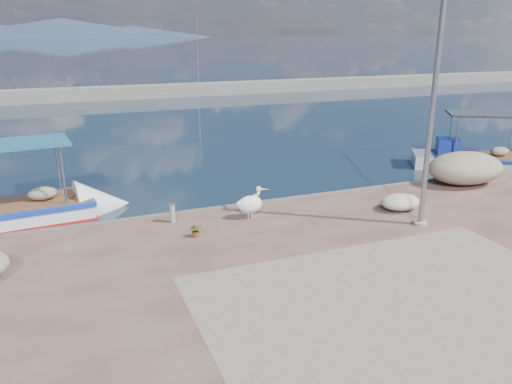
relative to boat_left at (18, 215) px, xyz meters
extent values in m
plane|color=#162635|center=(7.31, -7.50, -0.25)|extent=(1400.00, 1400.00, 0.00)
cube|color=gray|center=(8.31, -10.50, 0.25)|extent=(9.00, 7.00, 0.01)
cube|color=gray|center=(7.31, 32.50, 0.35)|extent=(120.00, 2.20, 1.20)
cylinder|color=gray|center=(15.31, 32.50, 3.75)|extent=(0.16, 0.16, 7.00)
cone|color=#28384C|center=(17.31, 642.50, 10.75)|extent=(280.00, 280.00, 22.00)
cone|color=#28384C|center=(97.31, 642.50, 6.75)|extent=(200.00, 200.00, 14.00)
cube|color=white|center=(0.07, 0.01, -0.16)|extent=(6.83, 2.79, 1.09)
cube|color=#18359F|center=(0.07, 0.01, 0.32)|extent=(4.98, 2.69, 0.16)
cube|color=#AE1815|center=(0.07, 0.01, -0.23)|extent=(4.98, 2.66, 0.14)
cube|color=#1A516A|center=(0.07, 0.01, 2.45)|extent=(3.84, 2.40, 0.09)
cube|color=white|center=(20.18, -0.40, -0.17)|extent=(6.51, 5.16, 1.04)
cube|color=#18359F|center=(20.18, -0.40, 0.30)|extent=(5.03, 4.27, 0.15)
cube|color=#AE1815|center=(20.18, -0.40, -0.23)|extent=(5.02, 4.25, 0.13)
cube|color=#18359F|center=(18.84, 0.45, 0.74)|extent=(1.36, 1.36, 0.77)
cube|color=#252B2F|center=(20.18, -0.40, 2.33)|extent=(4.02, 3.55, 0.09)
cylinder|color=tan|center=(6.98, -3.87, 0.38)|extent=(0.03, 0.03, 0.26)
cylinder|color=tan|center=(7.11, -3.87, 0.38)|extent=(0.03, 0.03, 0.26)
ellipsoid|color=white|center=(7.04, -3.87, 0.72)|extent=(0.82, 0.53, 0.57)
cylinder|color=white|center=(7.29, -3.88, 1.01)|extent=(0.19, 0.11, 0.48)
sphere|color=white|center=(7.33, -3.88, 1.21)|extent=(0.16, 0.16, 0.16)
cone|color=#FB9E61|center=(7.51, -3.89, 1.18)|extent=(0.39, 0.10, 0.12)
cylinder|color=gray|center=(11.76, -6.32, 3.75)|extent=(0.16, 0.16, 7.00)
cylinder|color=gray|center=(11.76, -6.32, 0.30)|extent=(0.44, 0.44, 0.10)
cylinder|color=gray|center=(4.66, -3.30, 0.57)|extent=(0.16, 0.16, 0.63)
cylinder|color=gray|center=(4.66, -3.30, 0.88)|extent=(0.22, 0.22, 0.05)
imported|color=#33722D|center=(5.02, -4.70, 0.46)|extent=(0.40, 0.35, 0.42)
ellipsoid|color=tan|center=(16.29, -3.34, 0.87)|extent=(3.15, 2.25, 1.24)
ellipsoid|color=silver|center=(12.04, -4.95, 0.51)|extent=(1.38, 1.04, 0.52)
camera|label=1|loc=(1.69, -17.87, 5.95)|focal=35.00mm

